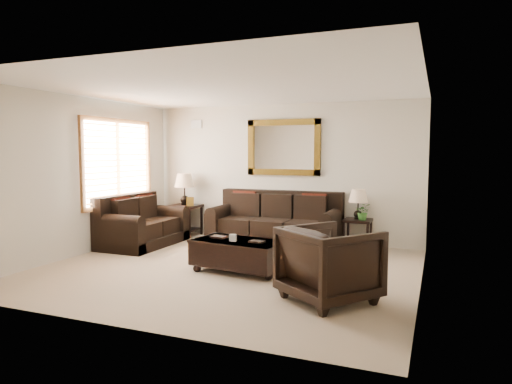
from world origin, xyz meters
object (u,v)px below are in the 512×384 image
at_px(sofa, 275,225).
at_px(end_table_left, 185,195).
at_px(end_table_right, 358,210).
at_px(armchair, 329,260).
at_px(loveseat, 141,227).
at_px(coffee_table, 239,252).

relative_size(sofa, end_table_left, 1.87).
xyz_separation_m(end_table_right, armchair, (0.19, -3.12, -0.22)).
distance_m(end_table_right, armchair, 3.14).
relative_size(end_table_right, armchair, 1.11).
bearing_deg(end_table_left, armchair, -39.08).
height_order(end_table_left, armchair, end_table_left).
bearing_deg(sofa, armchair, -59.75).
xyz_separation_m(loveseat, coffee_table, (2.51, -1.06, -0.06)).
bearing_deg(coffee_table, sofa, 102.69).
xyz_separation_m(sofa, coffee_table, (0.17, -2.09, -0.08)).
xyz_separation_m(end_table_left, armchair, (3.78, -3.07, -0.36)).
relative_size(loveseat, end_table_left, 1.29).
bearing_deg(loveseat, end_table_left, -12.95).
bearing_deg(end_table_right, loveseat, -162.44).
xyz_separation_m(sofa, end_table_right, (1.52, 0.20, 0.34)).
bearing_deg(coffee_table, armchair, -20.57).
relative_size(loveseat, end_table_right, 1.56).
distance_m(sofa, end_table_left, 2.14).
distance_m(loveseat, end_table_right, 4.07).
relative_size(loveseat, coffee_table, 1.17).
xyz_separation_m(loveseat, armchair, (4.05, -1.90, 0.14)).
distance_m(end_table_left, end_table_right, 3.60).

